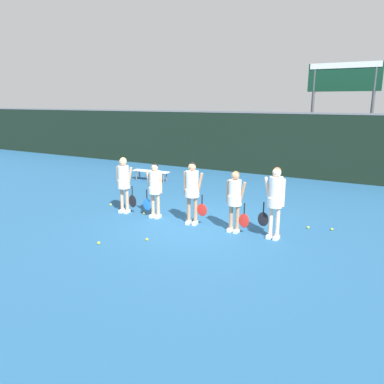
{
  "coord_description": "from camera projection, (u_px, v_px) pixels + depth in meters",
  "views": [
    {
      "loc": [
        4.75,
        -8.69,
        3.34
      ],
      "look_at": [
        -0.07,
        -0.03,
        0.92
      ],
      "focal_mm": 35.0,
      "sensor_mm": 36.0,
      "label": 1
    }
  ],
  "objects": [
    {
      "name": "player_0",
      "position": [
        124.0,
        180.0,
        11.27
      ],
      "size": [
        0.65,
        0.38,
        1.7
      ],
      "rotation": [
        0.0,
        0.0,
        0.18
      ],
      "color": "tan",
      "rests_on": "ground_plane"
    },
    {
      "name": "tennis_ball_6",
      "position": [
        144.0,
        213.0,
        11.29
      ],
      "size": [
        0.07,
        0.07,
        0.07
      ],
      "primitive_type": "sphere",
      "color": "#CCE033",
      "rests_on": "ground_plane"
    },
    {
      "name": "tennis_ball_3",
      "position": [
        99.0,
        243.0,
        8.93
      ],
      "size": [
        0.07,
        0.07,
        0.07
      ],
      "primitive_type": "sphere",
      "color": "#CCE033",
      "rests_on": "ground_plane"
    },
    {
      "name": "tennis_ball_1",
      "position": [
        245.0,
        219.0,
        10.72
      ],
      "size": [
        0.07,
        0.07,
        0.07
      ],
      "primitive_type": "sphere",
      "color": "#CCE033",
      "rests_on": "ground_plane"
    },
    {
      "name": "ground_plane",
      "position": [
        195.0,
        224.0,
        10.41
      ],
      "size": [
        140.0,
        140.0,
        0.0
      ],
      "primitive_type": "plane",
      "color": "#235684"
    },
    {
      "name": "tennis_ball_4",
      "position": [
        332.0,
        229.0,
        9.9
      ],
      "size": [
        0.07,
        0.07,
        0.07
      ],
      "primitive_type": "sphere",
      "color": "#CCE033",
      "rests_on": "ground_plane"
    },
    {
      "name": "player_1",
      "position": [
        155.0,
        186.0,
        10.79
      ],
      "size": [
        0.66,
        0.38,
        1.6
      ],
      "rotation": [
        0.0,
        0.0,
        0.03
      ],
      "color": "tan",
      "rests_on": "ground_plane"
    },
    {
      "name": "fence_windscreen",
      "position": [
        279.0,
        144.0,
        16.72
      ],
      "size": [
        60.0,
        0.08,
        2.87
      ],
      "color": "black",
      "rests_on": "ground_plane"
    },
    {
      "name": "scoreboard",
      "position": [
        343.0,
        90.0,
        16.61
      ],
      "size": [
        3.09,
        0.15,
        4.98
      ],
      "color": "#515156",
      "rests_on": "ground_plane"
    },
    {
      "name": "player_2",
      "position": [
        192.0,
        188.0,
        10.18
      ],
      "size": [
        0.69,
        0.4,
        1.73
      ],
      "rotation": [
        0.0,
        0.0,
        0.17
      ],
      "color": "tan",
      "rests_on": "ground_plane"
    },
    {
      "name": "player_4",
      "position": [
        275.0,
        197.0,
        9.08
      ],
      "size": [
        0.65,
        0.37,
        1.8
      ],
      "rotation": [
        0.0,
        0.0,
        -0.07
      ],
      "color": "beige",
      "rests_on": "ground_plane"
    },
    {
      "name": "tennis_ball_0",
      "position": [
        147.0,
        239.0,
        9.16
      ],
      "size": [
        0.07,
        0.07,
        0.07
      ],
      "primitive_type": "sphere",
      "color": "#CCE033",
      "rests_on": "ground_plane"
    },
    {
      "name": "player_3",
      "position": [
        235.0,
        197.0,
        9.58
      ],
      "size": [
        0.65,
        0.37,
        1.61
      ],
      "rotation": [
        0.0,
        0.0,
        -0.01
      ],
      "color": "tan",
      "rests_on": "ground_plane"
    },
    {
      "name": "tennis_ball_2",
      "position": [
        111.0,
        205.0,
        12.23
      ],
      "size": [
        0.07,
        0.07,
        0.07
      ],
      "primitive_type": "sphere",
      "color": "#CCE033",
      "rests_on": "ground_plane"
    },
    {
      "name": "tennis_ball_5",
      "position": [
        308.0,
        227.0,
        10.03
      ],
      "size": [
        0.07,
        0.07,
        0.07
      ],
      "primitive_type": "sphere",
      "color": "#CCE033",
      "rests_on": "ground_plane"
    },
    {
      "name": "bench_courtside",
      "position": [
        151.0,
        172.0,
        16.01
      ],
      "size": [
        1.68,
        0.44,
        0.43
      ],
      "rotation": [
        0.0,
        0.0,
        0.05
      ],
      "color": "silver",
      "rests_on": "ground_plane"
    }
  ]
}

